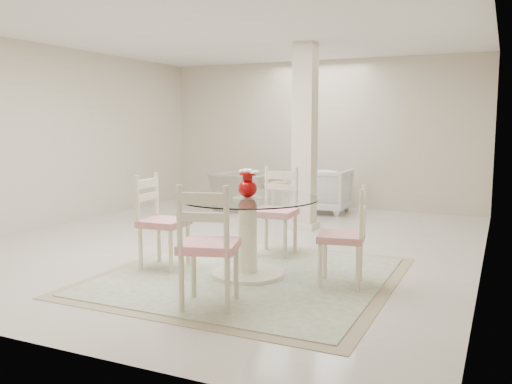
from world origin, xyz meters
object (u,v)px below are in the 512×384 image
at_px(armchair_white, 325,190).
at_px(side_table, 273,198).
at_px(column, 305,137).
at_px(dining_chair_north, 277,204).
at_px(dining_chair_south, 207,237).
at_px(dining_table, 248,237).
at_px(red_vase, 248,184).
at_px(recliner_taupe, 246,192).
at_px(dining_chair_west, 158,214).
at_px(dining_chair_east, 349,229).

height_order(armchair_white, side_table, armchair_white).
height_order(column, dining_chair_north, column).
bearing_deg(armchair_white, dining_chair_south, 96.46).
xyz_separation_m(dining_table, armchair_white, (-0.51, 4.19, -0.03)).
bearing_deg(armchair_white, red_vase, 96.58).
xyz_separation_m(armchair_white, side_table, (-0.80, -0.44, -0.13)).
xyz_separation_m(column, recliner_taupe, (-1.52, 1.16, -1.01)).
height_order(dining_chair_west, side_table, dining_chair_west).
distance_m(column, dining_chair_south, 3.76).
relative_size(recliner_taupe, armchair_white, 1.22).
height_order(dining_chair_east, armchair_white, dining_chair_east).
relative_size(dining_table, armchair_white, 1.67).
height_order(column, dining_table, column).
relative_size(red_vase, recliner_taupe, 0.28).
bearing_deg(dining_chair_south, column, -99.15).
relative_size(dining_table, dining_chair_east, 1.33).
height_order(column, armchair_white, column).
height_order(dining_table, dining_chair_west, dining_chair_west).
xyz_separation_m(column, dining_chair_south, (0.46, -3.66, -0.73)).
distance_m(recliner_taupe, side_table, 0.56).
height_order(dining_chair_north, side_table, dining_chair_north).
relative_size(dining_chair_north, side_table, 2.09).
xyz_separation_m(dining_table, side_table, (-1.32, 3.75, -0.16)).
relative_size(column, dining_chair_west, 2.41).
relative_size(column, recliner_taupe, 2.59).
bearing_deg(dining_chair_south, dining_chair_west, -55.39).
distance_m(dining_chair_west, side_table, 3.87).
relative_size(dining_table, side_table, 2.59).
bearing_deg(red_vase, dining_table, -95.71).
bearing_deg(dining_table, recliner_taupe, 116.12).
bearing_deg(dining_chair_west, dining_table, -87.65).
xyz_separation_m(red_vase, dining_chair_west, (-1.02, -0.10, -0.37)).
bearing_deg(dining_chair_west, column, -16.98).
bearing_deg(dining_table, dining_chair_west, -174.53).
bearing_deg(red_vase, armchair_white, 97.01).
relative_size(dining_chair_east, armchair_white, 1.25).
distance_m(dining_chair_north, dining_chair_west, 1.45).
bearing_deg(armchair_white, dining_chair_north, 97.06).
relative_size(red_vase, dining_chair_south, 0.24).
distance_m(dining_table, dining_chair_west, 1.04).
distance_m(column, red_vase, 2.69).
bearing_deg(dining_chair_east, recliner_taupe, -152.16).
bearing_deg(side_table, red_vase, -70.64).
xyz_separation_m(dining_chair_west, recliner_taupe, (-0.84, 3.90, -0.25)).
relative_size(dining_table, dining_chair_north, 1.24).
bearing_deg(dining_chair_west, side_table, 1.31).
xyz_separation_m(column, dining_chair_east, (1.36, -2.53, -0.79)).
xyz_separation_m(red_vase, recliner_taupe, (-1.86, 3.79, -0.62)).
xyz_separation_m(column, dining_chair_west, (-0.68, -2.74, -0.76)).
xyz_separation_m(dining_chair_north, armchair_white, (-0.42, 3.17, -0.21)).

